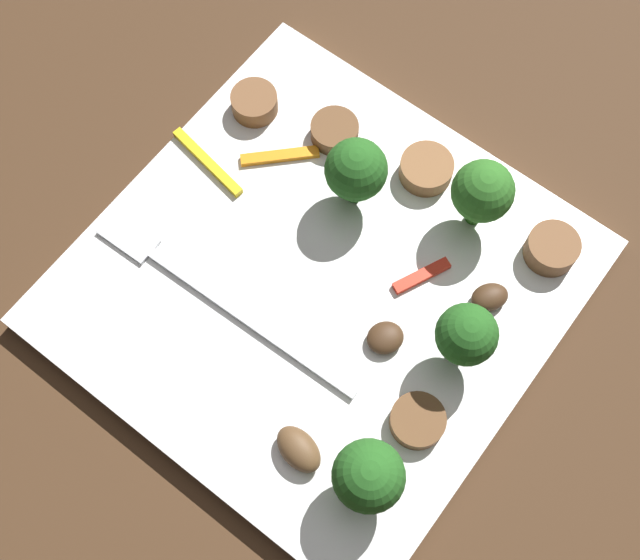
{
  "coord_description": "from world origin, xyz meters",
  "views": [
    {
      "loc": [
        -0.11,
        0.14,
        0.47
      ],
      "look_at": [
        0.0,
        0.0,
        0.01
      ],
      "focal_mm": 47.7,
      "sensor_mm": 36.0,
      "label": 1
    }
  ],
  "objects_px": {
    "broccoli_floret_2": "(369,476)",
    "mushroom_3": "(299,449)",
    "pepper_strip_0": "(421,276)",
    "pepper_strip_3": "(208,162)",
    "broccoli_floret_1": "(483,192)",
    "sausage_slice_3": "(335,131)",
    "mushroom_0": "(385,338)",
    "sausage_slice_4": "(418,421)",
    "sausage_slice_2": "(552,249)",
    "sausage_slice_1": "(254,103)",
    "broccoli_floret_3": "(466,335)",
    "fork": "(206,291)",
    "broccoli_floret_0": "(356,170)",
    "pepper_strip_1": "(280,156)",
    "plate": "(320,284)",
    "sausage_slice_0": "(426,169)",
    "mushroom_1": "(490,297)"
  },
  "relations": [
    {
      "from": "broccoli_floret_2",
      "to": "mushroom_3",
      "type": "xyz_separation_m",
      "value": [
        0.04,
        0.01,
        -0.03
      ]
    },
    {
      "from": "pepper_strip_0",
      "to": "pepper_strip_3",
      "type": "relative_size",
      "value": 0.61
    },
    {
      "from": "broccoli_floret_1",
      "to": "sausage_slice_3",
      "type": "relative_size",
      "value": 1.78
    },
    {
      "from": "mushroom_0",
      "to": "sausage_slice_4",
      "type": "bearing_deg",
      "value": 146.32
    },
    {
      "from": "sausage_slice_2",
      "to": "sausage_slice_1",
      "type": "bearing_deg",
      "value": 7.8
    },
    {
      "from": "broccoli_floret_3",
      "to": "sausage_slice_4",
      "type": "distance_m",
      "value": 0.05
    },
    {
      "from": "broccoli_floret_1",
      "to": "broccoli_floret_3",
      "type": "xyz_separation_m",
      "value": [
        -0.04,
        0.07,
        -0.0
      ]
    },
    {
      "from": "broccoli_floret_1",
      "to": "pepper_strip_0",
      "type": "bearing_deg",
      "value": 86.84
    },
    {
      "from": "fork",
      "to": "mushroom_3",
      "type": "xyz_separation_m",
      "value": [
        -0.1,
        0.04,
        0.0
      ]
    },
    {
      "from": "pepper_strip_0",
      "to": "sausage_slice_4",
      "type": "bearing_deg",
      "value": 123.25
    },
    {
      "from": "sausage_slice_1",
      "to": "sausage_slice_4",
      "type": "distance_m",
      "value": 0.22
    },
    {
      "from": "mushroom_0",
      "to": "pepper_strip_0",
      "type": "relative_size",
      "value": 0.59
    },
    {
      "from": "broccoli_floret_2",
      "to": "sausage_slice_1",
      "type": "relative_size",
      "value": 1.77
    },
    {
      "from": "sausage_slice_2",
      "to": "broccoli_floret_0",
      "type": "bearing_deg",
      "value": 19.15
    },
    {
      "from": "broccoli_floret_2",
      "to": "broccoli_floret_3",
      "type": "distance_m",
      "value": 0.09
    },
    {
      "from": "pepper_strip_0",
      "to": "pepper_strip_1",
      "type": "bearing_deg",
      "value": -6.15
    },
    {
      "from": "mushroom_3",
      "to": "pepper_strip_1",
      "type": "xyz_separation_m",
      "value": [
        0.12,
        -0.13,
        -0.0
      ]
    },
    {
      "from": "plate",
      "to": "broccoli_floret_2",
      "type": "relative_size",
      "value": 5.05
    },
    {
      "from": "broccoli_floret_1",
      "to": "pepper_strip_3",
      "type": "height_order",
      "value": "broccoli_floret_1"
    },
    {
      "from": "sausage_slice_2",
      "to": "pepper_strip_1",
      "type": "height_order",
      "value": "sausage_slice_2"
    },
    {
      "from": "sausage_slice_2",
      "to": "pepper_strip_1",
      "type": "bearing_deg",
      "value": 15.31
    },
    {
      "from": "broccoli_floret_2",
      "to": "plate",
      "type": "bearing_deg",
      "value": -41.0
    },
    {
      "from": "sausage_slice_2",
      "to": "pepper_strip_3",
      "type": "relative_size",
      "value": 0.52
    },
    {
      "from": "broccoli_floret_0",
      "to": "pepper_strip_3",
      "type": "relative_size",
      "value": 0.88
    },
    {
      "from": "mushroom_0",
      "to": "pepper_strip_0",
      "type": "distance_m",
      "value": 0.04
    },
    {
      "from": "broccoli_floret_1",
      "to": "sausage_slice_2",
      "type": "bearing_deg",
      "value": -170.71
    },
    {
      "from": "fork",
      "to": "sausage_slice_1",
      "type": "bearing_deg",
      "value": -65.52
    },
    {
      "from": "broccoli_floret_3",
      "to": "mushroom_0",
      "type": "bearing_deg",
      "value": 26.58
    },
    {
      "from": "pepper_strip_3",
      "to": "plate",
      "type": "bearing_deg",
      "value": 169.28
    },
    {
      "from": "sausage_slice_0",
      "to": "pepper_strip_3",
      "type": "distance_m",
      "value": 0.13
    },
    {
      "from": "plate",
      "to": "sausage_slice_3",
      "type": "relative_size",
      "value": 8.75
    },
    {
      "from": "sausage_slice_1",
      "to": "pepper_strip_1",
      "type": "bearing_deg",
      "value": 152.33
    },
    {
      "from": "fork",
      "to": "broccoli_floret_0",
      "type": "relative_size",
      "value": 3.5
    },
    {
      "from": "mushroom_0",
      "to": "mushroom_3",
      "type": "xyz_separation_m",
      "value": [
        0.0,
        0.08,
        0.0
      ]
    },
    {
      "from": "sausage_slice_0",
      "to": "sausage_slice_4",
      "type": "bearing_deg",
      "value": 123.07
    },
    {
      "from": "sausage_slice_0",
      "to": "sausage_slice_2",
      "type": "xyz_separation_m",
      "value": [
        -0.09,
        -0.0,
        0.0
      ]
    },
    {
      "from": "sausage_slice_4",
      "to": "sausage_slice_3",
      "type": "bearing_deg",
      "value": -38.99
    },
    {
      "from": "sausage_slice_1",
      "to": "sausage_slice_3",
      "type": "xyz_separation_m",
      "value": [
        -0.05,
        -0.01,
        -0.0
      ]
    },
    {
      "from": "broccoli_floret_3",
      "to": "pepper_strip_3",
      "type": "height_order",
      "value": "broccoli_floret_3"
    },
    {
      "from": "fork",
      "to": "broccoli_floret_1",
      "type": "distance_m",
      "value": 0.17
    },
    {
      "from": "broccoli_floret_1",
      "to": "sausage_slice_2",
      "type": "xyz_separation_m",
      "value": [
        -0.05,
        -0.01,
        -0.03
      ]
    },
    {
      "from": "plate",
      "to": "sausage_slice_3",
      "type": "xyz_separation_m",
      "value": [
        0.05,
        -0.08,
        0.01
      ]
    },
    {
      "from": "broccoli_floret_3",
      "to": "broccoli_floret_1",
      "type": "bearing_deg",
      "value": -62.28
    },
    {
      "from": "plate",
      "to": "sausage_slice_0",
      "type": "distance_m",
      "value": 0.09
    },
    {
      "from": "broccoli_floret_2",
      "to": "mushroom_0",
      "type": "xyz_separation_m",
      "value": [
        0.04,
        -0.07,
        -0.03
      ]
    },
    {
      "from": "sausage_slice_1",
      "to": "mushroom_0",
      "type": "bearing_deg",
      "value": 154.27
    },
    {
      "from": "sausage_slice_4",
      "to": "mushroom_1",
      "type": "relative_size",
      "value": 1.39
    },
    {
      "from": "pepper_strip_1",
      "to": "pepper_strip_3",
      "type": "bearing_deg",
      "value": 43.09
    },
    {
      "from": "broccoli_floret_1",
      "to": "mushroom_1",
      "type": "xyz_separation_m",
      "value": [
        -0.04,
        0.04,
        -0.03
      ]
    },
    {
      "from": "broccoli_floret_3",
      "to": "sausage_slice_0",
      "type": "relative_size",
      "value": 1.59
    }
  ]
}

